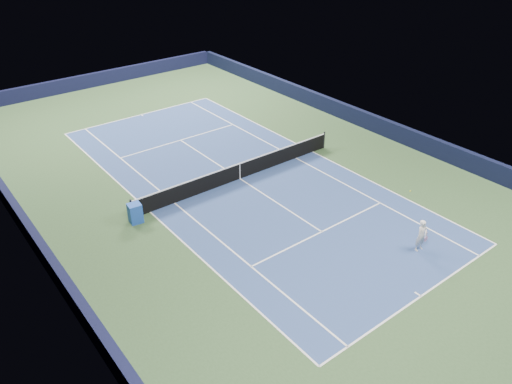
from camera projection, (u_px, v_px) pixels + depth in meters
ground at (240, 179)px, 27.41m from camera, size 40.00×40.00×0.00m
wall_far at (96, 79)px, 40.59m from camera, size 22.00×0.35×1.10m
wall_right at (372, 122)px, 32.85m from camera, size 0.35×40.00×1.10m
wall_left at (37, 243)px, 21.41m from camera, size 0.35×40.00×1.10m
court_surface at (240, 179)px, 27.41m from camera, size 10.97×23.77×0.01m
baseline_far at (141, 115)px, 35.48m from camera, size 10.97×0.08×0.00m
baseline_near at (421, 296)px, 19.34m from camera, size 10.97×0.08×0.00m
sideline_doubles_right at (313, 152)px, 30.31m from camera, size 0.08×23.77×0.00m
sideline_doubles_left at (150, 212)px, 24.51m from camera, size 0.08×23.77×0.00m
sideline_singles_right at (296, 158)px, 29.58m from camera, size 0.08×23.77×0.00m
sideline_singles_left at (174, 203)px, 25.24m from camera, size 0.08×23.77×0.00m
service_line_far at (181, 140)px, 31.75m from camera, size 8.23×0.08×0.00m
service_line_near at (322, 232)px, 23.06m from camera, size 8.23×0.08×0.00m
center_service_line at (240, 179)px, 27.41m from camera, size 0.08×12.80×0.00m
center_mark_far at (142, 115)px, 35.38m from camera, size 0.08×0.30×0.00m
center_mark_near at (418, 294)px, 19.44m from camera, size 0.08×0.30×0.00m
tennis_net at (240, 171)px, 27.16m from camera, size 12.90×0.10×1.07m
sponsor_cube at (135, 213)px, 23.54m from camera, size 0.66×0.61×0.98m
tennis_player at (422, 235)px, 21.53m from camera, size 0.74×1.23×2.52m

